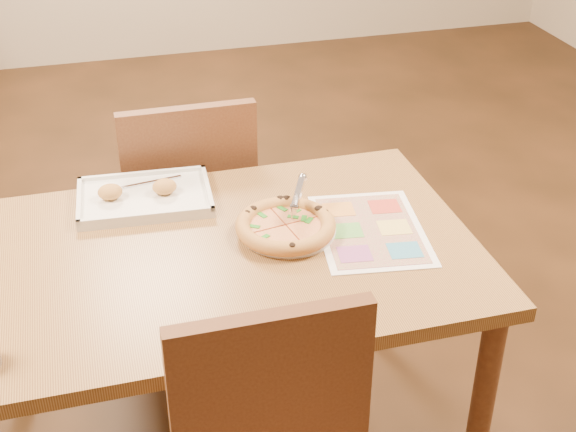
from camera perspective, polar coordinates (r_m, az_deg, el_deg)
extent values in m
cube|color=olive|center=(2.06, -4.68, -2.91)|extent=(1.30, 0.85, 0.04)
cylinder|color=brown|center=(2.56, -19.11, -6.97)|extent=(0.06, 0.06, 0.68)
cylinder|color=brown|center=(2.19, 13.53, -13.59)|extent=(0.06, 0.06, 0.68)
cylinder|color=brown|center=(2.69, 6.52, -3.19)|extent=(0.06, 0.06, 0.68)
cube|color=brown|center=(1.69, -1.16, -13.05)|extent=(0.42, 0.04, 0.45)
cube|color=brown|center=(2.78, -7.28, 0.64)|extent=(0.42, 0.42, 0.04)
cube|color=brown|center=(2.50, -6.94, 2.95)|extent=(0.42, 0.04, 0.45)
cylinder|color=white|center=(2.11, 0.00, -1.00)|extent=(0.29, 0.29, 0.01)
cylinder|color=#D58C49|center=(2.09, -0.17, -0.89)|extent=(0.25, 0.25, 0.01)
cylinder|color=tan|center=(2.09, -0.17, -0.69)|extent=(0.22, 0.22, 0.01)
torus|color=#D58C49|center=(2.09, -0.17, -0.67)|extent=(0.26, 0.26, 0.04)
cylinder|color=silver|center=(2.10, 0.46, 0.66)|extent=(0.04, 0.06, 0.07)
cube|color=silver|center=(2.13, 0.76, 1.72)|extent=(0.06, 0.10, 0.05)
cube|color=silver|center=(2.28, -10.15, 1.22)|extent=(0.38, 0.28, 0.02)
cube|color=silver|center=(2.27, -10.18, 1.51)|extent=(0.18, 0.04, 0.00)
ellipsoid|color=#C29445|center=(2.27, -12.54, 1.69)|extent=(0.07, 0.06, 0.04)
ellipsoid|color=#C29445|center=(2.27, -8.78, 2.08)|extent=(0.07, 0.06, 0.04)
cube|color=white|center=(2.13, 5.88, -0.97)|extent=(0.33, 0.42, 0.00)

